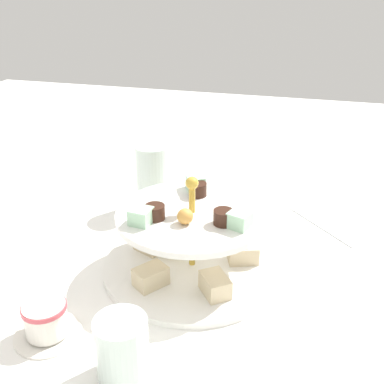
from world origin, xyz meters
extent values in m
plane|color=white|center=(0.00, 0.00, 0.00)|extent=(2.40, 2.40, 0.00)
cylinder|color=white|center=(0.00, 0.00, 0.01)|extent=(0.29, 0.29, 0.01)
cylinder|color=white|center=(0.00, 0.00, 0.10)|extent=(0.24, 0.24, 0.01)
cylinder|color=gold|center=(0.00, 0.00, 0.08)|extent=(0.01, 0.01, 0.15)
sphere|color=gold|center=(0.00, 0.00, 0.15)|extent=(0.02, 0.02, 0.02)
cube|color=beige|center=(0.05, 0.07, 0.03)|extent=(0.06, 0.06, 0.03)
cube|color=beige|center=(-0.05, 0.06, 0.03)|extent=(0.06, 0.06, 0.03)
cube|color=beige|center=(-0.08, -0.03, 0.03)|extent=(0.06, 0.05, 0.03)
cube|color=beige|center=(0.00, -0.08, 0.03)|extent=(0.05, 0.06, 0.03)
cube|color=beige|center=(0.08, -0.02, 0.03)|extent=(0.06, 0.05, 0.03)
cylinder|color=#E5C660|center=(0.04, -0.03, 0.02)|extent=(0.04, 0.04, 0.01)
cylinder|color=#381E14|center=(0.05, 0.04, 0.12)|extent=(0.03, 0.03, 0.02)
cylinder|color=#381E14|center=(-0.05, 0.02, 0.12)|extent=(0.03, 0.03, 0.02)
cylinder|color=#381E14|center=(0.01, -0.06, 0.12)|extent=(0.03, 0.03, 0.02)
cube|color=#B2E5BC|center=(0.06, 0.05, 0.12)|extent=(0.03, 0.03, 0.02)
cube|color=#B2E5BC|center=(-0.08, 0.03, 0.12)|extent=(0.04, 0.04, 0.02)
cube|color=#B2E5BC|center=(0.02, -0.08, 0.12)|extent=(0.04, 0.04, 0.02)
sphere|color=gold|center=(0.00, 0.04, 0.12)|extent=(0.02, 0.02, 0.02)
cylinder|color=silver|center=(0.13, -0.19, 0.07)|extent=(0.07, 0.07, 0.13)
cylinder|color=silver|center=(0.02, 0.23, 0.04)|extent=(0.06, 0.06, 0.08)
cylinder|color=white|center=(0.15, 0.20, 0.00)|extent=(0.09, 0.09, 0.01)
cylinder|color=white|center=(0.15, 0.20, 0.03)|extent=(0.06, 0.06, 0.04)
cylinder|color=#D14C56|center=(0.15, 0.20, 0.05)|extent=(0.06, 0.06, 0.01)
cube|color=silver|center=(-0.20, -0.20, 0.00)|extent=(0.13, 0.13, 0.00)
cube|color=silver|center=(0.28, 0.04, 0.00)|extent=(0.01, 0.17, 0.00)
camera|label=1|loc=(-0.17, 0.61, 0.44)|focal=43.26mm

